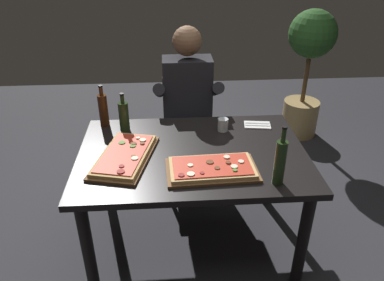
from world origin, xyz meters
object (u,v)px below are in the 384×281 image
(oil_bottle_amber, at_px, (280,161))
(wine_bottle_dark, at_px, (124,116))
(pizza_rectangular_front, at_px, (212,169))
(seated_diner, at_px, (188,103))
(vinegar_bottle_green, at_px, (103,109))
(tumbler_near_camera, at_px, (223,125))
(potted_plant_corner, at_px, (308,65))
(dining_table, at_px, (193,164))
(diner_chair, at_px, (187,125))
(pizza_rectangular_left, at_px, (125,156))

(oil_bottle_amber, bearing_deg, wine_bottle_dark, 142.18)
(wine_bottle_dark, bearing_deg, pizza_rectangular_front, -45.72)
(pizza_rectangular_front, distance_m, seated_diner, 0.96)
(pizza_rectangular_front, height_order, vinegar_bottle_green, vinegar_bottle_green)
(tumbler_near_camera, xyz_separation_m, potted_plant_corner, (1.03, 1.27, -0.01))
(dining_table, bearing_deg, potted_plant_corner, 50.76)
(pizza_rectangular_front, relative_size, tumbler_near_camera, 6.03)
(tumbler_near_camera, bearing_deg, diner_chair, 109.62)
(diner_chair, xyz_separation_m, seated_diner, (-0.00, -0.12, 0.26))
(diner_chair, bearing_deg, potted_plant_corner, 28.76)
(dining_table, bearing_deg, vinegar_bottle_green, 145.60)
(oil_bottle_amber, distance_m, potted_plant_corner, 2.07)
(dining_table, distance_m, vinegar_bottle_green, 0.74)
(pizza_rectangular_left, height_order, oil_bottle_amber, oil_bottle_amber)
(pizza_rectangular_front, relative_size, seated_diner, 0.39)
(potted_plant_corner, bearing_deg, diner_chair, -151.24)
(vinegar_bottle_green, bearing_deg, dining_table, -34.40)
(pizza_rectangular_left, xyz_separation_m, seated_diner, (0.42, 0.79, -0.02))
(pizza_rectangular_left, distance_m, diner_chair, 1.04)
(pizza_rectangular_front, distance_m, potted_plant_corner, 2.11)
(oil_bottle_amber, xyz_separation_m, seated_diner, (-0.42, 1.09, -0.13))
(dining_table, height_order, wine_bottle_dark, wine_bottle_dark)
(seated_diner, bearing_deg, potted_plant_corner, 32.85)
(dining_table, relative_size, oil_bottle_amber, 4.09)
(pizza_rectangular_left, bearing_deg, vinegar_bottle_green, 111.27)
(wine_bottle_dark, height_order, vinegar_bottle_green, vinegar_bottle_green)
(pizza_rectangular_left, bearing_deg, potted_plant_corner, 43.71)
(pizza_rectangular_left, distance_m, potted_plant_corner, 2.30)
(oil_bottle_amber, height_order, tumbler_near_camera, oil_bottle_amber)
(wine_bottle_dark, distance_m, tumbler_near_camera, 0.67)
(dining_table, height_order, tumbler_near_camera, tumbler_near_camera)
(tumbler_near_camera, distance_m, potted_plant_corner, 1.64)
(pizza_rectangular_left, bearing_deg, dining_table, 7.48)
(wine_bottle_dark, xyz_separation_m, seated_diner, (0.45, 0.41, -0.10))
(vinegar_bottle_green, xyz_separation_m, diner_chair, (0.60, 0.45, -0.37))
(oil_bottle_amber, distance_m, tumbler_near_camera, 0.66)
(wine_bottle_dark, distance_m, potted_plant_corner, 2.09)
(dining_table, relative_size, wine_bottle_dark, 5.26)
(pizza_rectangular_left, relative_size, diner_chair, 0.67)
(pizza_rectangular_left, xyz_separation_m, vinegar_bottle_green, (-0.18, 0.45, 0.10))
(vinegar_bottle_green, relative_size, diner_chair, 0.34)
(pizza_rectangular_front, bearing_deg, seated_diner, 94.73)
(dining_table, xyz_separation_m, vinegar_bottle_green, (-0.59, 0.40, 0.21))
(pizza_rectangular_front, height_order, pizza_rectangular_left, same)
(pizza_rectangular_front, distance_m, wine_bottle_dark, 0.77)
(dining_table, distance_m, oil_bottle_amber, 0.61)
(potted_plant_corner, bearing_deg, seated_diner, -147.15)
(diner_chair, bearing_deg, vinegar_bottle_green, -142.88)
(seated_diner, bearing_deg, pizza_rectangular_front, -85.27)
(oil_bottle_amber, bearing_deg, pizza_rectangular_front, 158.94)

